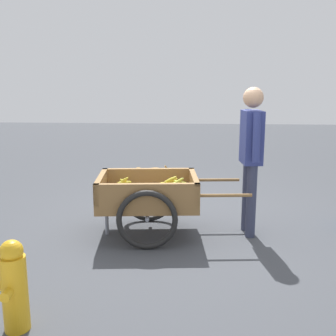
{
  "coord_description": "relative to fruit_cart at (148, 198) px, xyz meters",
  "views": [
    {
      "loc": [
        -0.16,
        4.66,
        1.73
      ],
      "look_at": [
        0.15,
        0.09,
        0.75
      ],
      "focal_mm": 44.02,
      "sensor_mm": 36.0,
      "label": 1
    }
  ],
  "objects": [
    {
      "name": "ground_plane",
      "position": [
        -0.36,
        -0.22,
        -0.43
      ],
      "size": [
        24.0,
        24.0,
        0.0
      ],
      "primitive_type": "plane",
      "color": "#3D3F44"
    },
    {
      "name": "dog",
      "position": [
        0.18,
        -1.93,
        -0.16
      ],
      "size": [
        0.55,
        0.46,
        0.4
      ],
      "color": "#AD7A38",
      "rests_on": "ground"
    },
    {
      "name": "fire_hydrant",
      "position": [
        0.72,
        1.9,
        -0.1
      ],
      "size": [
        0.25,
        0.25,
        0.67
      ],
      "color": "gold",
      "rests_on": "ground"
    },
    {
      "name": "vendor_person",
      "position": [
        -1.14,
        -0.11,
        0.56
      ],
      "size": [
        0.23,
        0.57,
        1.66
      ],
      "color": "#333851",
      "rests_on": "ground"
    },
    {
      "name": "fruit_cart",
      "position": [
        0.0,
        0.0,
        0.0
      ],
      "size": [
        1.71,
        1.0,
        0.7
      ],
      "color": "olive",
      "rests_on": "ground"
    }
  ]
}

